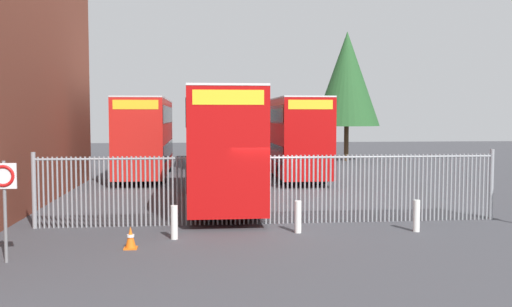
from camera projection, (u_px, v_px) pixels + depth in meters
The scene contains 12 objects.
ground_plane at pixel (247, 191), 26.11m from camera, with size 100.00×100.00×0.00m, color #3D3D42.
palisade_fence at pixel (272, 187), 18.11m from camera, with size 14.86×0.14×2.35m.
double_decker_bus_near_gate at pixel (221, 142), 22.23m from camera, with size 2.54×10.81×4.42m.
double_decker_bus_behind_fence_left at pixel (291, 135), 32.07m from camera, with size 2.54×10.81×4.42m.
double_decker_bus_behind_fence_right at pixel (146, 134), 32.16m from camera, with size 2.54×10.81×4.42m.
double_decker_bus_far_back at pixel (214, 131), 40.38m from camera, with size 2.54×10.81×4.42m.
bollard_near_left at pixel (174, 222), 15.85m from camera, with size 0.20×0.20×0.95m, color silver.
bollard_center_front at pixel (298, 217), 16.72m from camera, with size 0.20×0.20×0.95m, color silver.
bollard_near_right at pixel (416, 216), 16.90m from camera, with size 0.20×0.20×0.95m, color silver.
traffic_cone_by_gate at pixel (131, 238), 14.70m from camera, with size 0.34×0.34×0.59m.
speed_limit_sign_post at pixel (4, 188), 13.18m from camera, with size 0.60×0.14×2.40m.
tree_tall_back at pixel (347, 79), 43.92m from camera, with size 5.10×5.10×10.00m.
Camera 1 is at (-2.30, -17.85, 3.42)m, focal length 39.83 mm.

